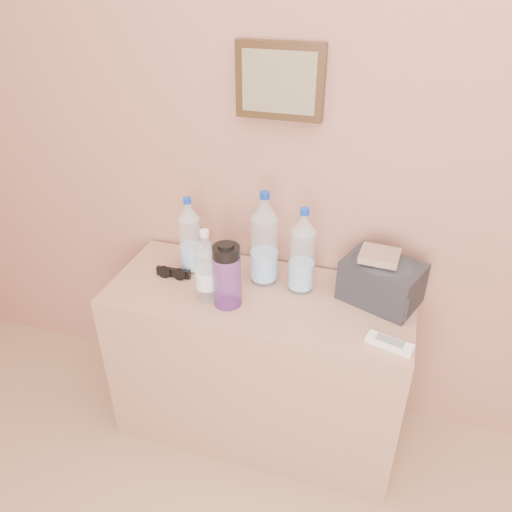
{
  "coord_description": "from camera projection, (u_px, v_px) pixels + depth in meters",
  "views": [
    {
      "loc": [
        -0.01,
        0.32,
        1.77
      ],
      "look_at": [
        -0.43,
        1.71,
        0.88
      ],
      "focal_mm": 35.0,
      "sensor_mm": 36.0,
      "label": 1
    }
  ],
  "objects": [
    {
      "name": "toiletry_bag",
      "position": [
        382.0,
        279.0,
        1.75
      ],
      "size": [
        0.31,
        0.27,
        0.18
      ],
      "primitive_type": null,
      "rotation": [
        0.0,
        0.0,
        -0.37
      ],
      "color": "black",
      "rests_on": "dresser"
    },
    {
      "name": "pet_large_b",
      "position": [
        264.0,
        243.0,
        1.81
      ],
      "size": [
        0.1,
        0.1,
        0.36
      ],
      "rotation": [
        0.0,
        0.0,
        -0.32
      ],
      "color": "white",
      "rests_on": "dresser"
    },
    {
      "name": "foil_packet",
      "position": [
        380.0,
        256.0,
        1.69
      ],
      "size": [
        0.14,
        0.12,
        0.03
      ],
      "primitive_type": "cube",
      "rotation": [
        0.0,
        0.0,
        -0.08
      ],
      "color": "silver",
      "rests_on": "toiletry_bag"
    },
    {
      "name": "ac_remote",
      "position": [
        390.0,
        343.0,
        1.58
      ],
      "size": [
        0.16,
        0.08,
        0.02
      ],
      "primitive_type": "cube",
      "rotation": [
        0.0,
        0.0,
        -0.26
      ],
      "color": "silver",
      "rests_on": "dresser"
    },
    {
      "name": "picture_frame",
      "position": [
        280.0,
        81.0,
        1.65
      ],
      "size": [
        0.3,
        0.03,
        0.25
      ],
      "primitive_type": null,
      "color": "#382311",
      "rests_on": "room_shell"
    },
    {
      "name": "pet_small",
      "position": [
        207.0,
        269.0,
        1.74
      ],
      "size": [
        0.08,
        0.08,
        0.28
      ],
      "rotation": [
        0.0,
        0.0,
        0.32
      ],
      "color": "silver",
      "rests_on": "dresser"
    },
    {
      "name": "nalgene_bottle",
      "position": [
        227.0,
        275.0,
        1.71
      ],
      "size": [
        0.1,
        0.1,
        0.24
      ],
      "rotation": [
        0.0,
        0.0,
        -0.29
      ],
      "color": "#6E3296",
      "rests_on": "dresser"
    },
    {
      "name": "dresser",
      "position": [
        259.0,
        363.0,
        2.01
      ],
      "size": [
        1.12,
        0.47,
        0.7
      ],
      "primitive_type": "cube",
      "color": "#A97E49",
      "rests_on": "ground"
    },
    {
      "name": "pet_large_c",
      "position": [
        302.0,
        255.0,
        1.78
      ],
      "size": [
        0.09,
        0.09,
        0.33
      ],
      "rotation": [
        0.0,
        0.0,
        0.17
      ],
      "color": "silver",
      "rests_on": "dresser"
    },
    {
      "name": "pet_large_a",
      "position": [
        190.0,
        239.0,
        1.89
      ],
      "size": [
        0.08,
        0.08,
        0.31
      ],
      "rotation": [
        0.0,
        0.0,
        0.1
      ],
      "color": "silver",
      "rests_on": "dresser"
    },
    {
      "name": "sunglasses",
      "position": [
        174.0,
        273.0,
        1.91
      ],
      "size": [
        0.14,
        0.06,
        0.03
      ],
      "primitive_type": null,
      "rotation": [
        0.0,
        0.0,
        0.04
      ],
      "color": "black",
      "rests_on": "dresser"
    }
  ]
}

